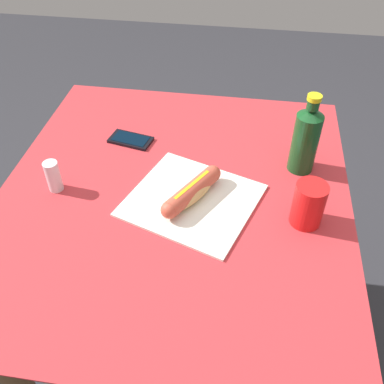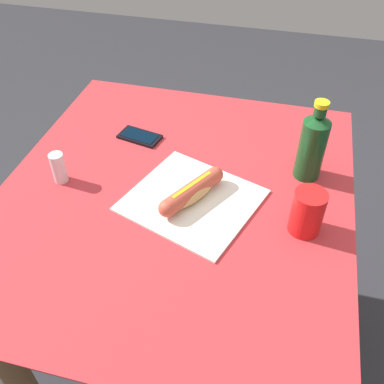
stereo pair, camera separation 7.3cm
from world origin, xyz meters
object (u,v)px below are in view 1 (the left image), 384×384
Objects in this scene: cell_phone at (131,140)px; soda_bottle at (306,138)px; drinking_cup at (308,204)px; salt_shaker at (53,176)px; hot_dog at (192,192)px.

soda_bottle reaches higher than cell_phone.
soda_bottle is at bearing 1.54° from drinking_cup.
salt_shaker is at bearing 149.43° from cell_phone.
salt_shaker is (-0.01, 0.34, 0.01)m from hot_dog.
salt_shaker is (-0.23, 0.13, 0.04)m from cell_phone.
soda_bottle is 0.20m from drinking_cup.
cell_phone is (0.22, 0.21, -0.03)m from hot_dog.
soda_bottle reaches higher than drinking_cup.
drinking_cup reaches higher than cell_phone.
hot_dog reaches higher than cell_phone.
hot_dog is 0.32m from soda_bottle.
salt_shaker is at bearing 106.12° from soda_bottle.
drinking_cup is (-0.20, -0.01, -0.04)m from soda_bottle.
hot_dog is 0.27m from drinking_cup.
hot_dog is 0.35m from salt_shaker.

